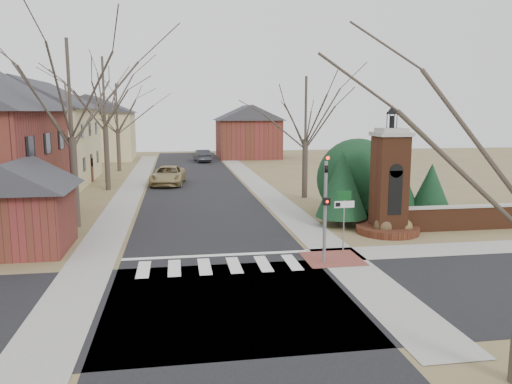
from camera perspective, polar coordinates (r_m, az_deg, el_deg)
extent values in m
plane|color=brown|center=(19.61, -3.98, -9.15)|extent=(120.00, 120.00, 0.00)
cube|color=black|center=(41.05, -6.79, 0.50)|extent=(8.00, 70.00, 0.01)
cube|color=black|center=(16.80, -3.03, -12.33)|extent=(120.00, 8.00, 0.01)
cube|color=silver|center=(20.37, -4.19, -8.42)|extent=(8.00, 2.20, 0.02)
cube|color=silver|center=(21.80, -4.54, -7.24)|extent=(8.00, 0.35, 0.02)
cube|color=gray|center=(41.58, 0.39, 0.69)|extent=(2.00, 60.00, 0.02)
cube|color=gray|center=(41.17, -14.03, 0.32)|extent=(2.00, 60.00, 0.02)
cube|color=brown|center=(21.48, 8.74, -7.56)|extent=(2.40, 2.40, 0.02)
cylinder|color=slate|center=(20.45, 7.89, -2.36)|extent=(0.14, 0.14, 4.20)
imported|color=black|center=(20.16, 8.01, 3.08)|extent=(0.15, 0.18, 0.90)
sphere|color=#FF0C05|center=(19.92, 8.22, 3.87)|extent=(0.14, 0.14, 0.14)
cube|color=black|center=(20.19, 8.07, -1.07)|extent=(0.28, 0.16, 0.30)
sphere|color=#FF0C05|center=(20.11, 8.14, -1.11)|extent=(0.11, 0.11, 0.11)
cylinder|color=slate|center=(22.32, 9.99, -3.54)|extent=(0.06, 0.06, 2.60)
cube|color=silver|center=(22.13, 10.07, -1.40)|extent=(0.90, 0.03, 0.30)
cube|color=black|center=(22.02, 9.34, -1.43)|extent=(0.22, 0.02, 0.18)
cube|color=#0D4018|center=(22.06, 10.10, -0.38)|extent=(0.60, 0.03, 0.40)
cylinder|color=#562D19|center=(26.52, 14.77, -4.16)|extent=(3.20, 3.20, 0.36)
cube|color=#562D19|center=(26.09, 14.98, 0.81)|extent=(1.50, 1.50, 5.00)
cube|color=black|center=(25.49, 15.61, -0.09)|extent=(0.70, 0.10, 2.20)
cube|color=gray|center=(25.86, 15.21, 6.41)|extent=(1.70, 1.70, 0.20)
cube|color=gray|center=(25.85, 15.23, 6.85)|extent=(1.30, 1.30, 0.20)
cylinder|color=black|center=(25.84, 15.27, 7.73)|extent=(0.20, 0.20, 0.60)
cone|color=black|center=(25.84, 15.33, 9.06)|extent=(0.64, 0.64, 0.45)
cube|color=#562D19|center=(28.54, 23.11, -2.80)|extent=(7.50, 0.40, 1.20)
cube|color=gray|center=(28.42, 23.19, -1.52)|extent=(7.50, 0.50, 0.10)
cube|color=#D0C28B|center=(47.16, -23.81, 4.82)|extent=(9.00, 12.00, 6.40)
cube|color=maroon|center=(24.52, -25.27, -2.91)|extent=(4.00, 4.00, 2.80)
cube|color=#D0C28B|center=(67.42, -18.11, 6.06)|extent=(10.00, 8.00, 6.00)
cube|color=#D0C28B|center=(66.27, -20.92, 9.32)|extent=(0.75, 0.75, 3.08)
cube|color=maroon|center=(67.34, -0.94, 6.08)|extent=(8.00, 8.00, 5.00)
cube|color=maroon|center=(65.37, -2.71, 8.96)|extent=(0.75, 0.75, 2.80)
cylinder|color=#473D33|center=(27.67, 9.69, -3.28)|extent=(0.20, 0.20, 0.50)
cone|color=black|center=(27.31, 9.80, 0.92)|extent=(2.80, 2.80, 3.60)
cylinder|color=#473D33|center=(29.96, 14.94, -2.51)|extent=(0.20, 0.20, 0.50)
cone|color=black|center=(29.59, 15.12, 1.96)|extent=(3.40, 3.40, 4.20)
cylinder|color=#473D33|center=(29.96, 19.21, -2.71)|extent=(0.20, 0.20, 0.50)
cone|color=black|center=(29.68, 19.38, 0.41)|extent=(2.40, 2.40, 2.80)
sphere|color=black|center=(30.23, 11.51, 1.86)|extent=(4.80, 4.80, 4.80)
cylinder|color=#473D33|center=(28.32, -20.01, 1.03)|extent=(0.40, 0.40, 4.83)
cylinder|color=#473D33|center=(41.06, -16.68, 3.72)|extent=(0.40, 0.40, 5.04)
cylinder|color=#473D33|center=(54.01, -15.43, 4.67)|extent=(0.40, 0.40, 4.41)
cylinder|color=#473D33|center=(35.96, 5.61, 2.66)|extent=(0.40, 0.40, 4.20)
imported|color=#9F8A56|center=(43.00, -10.01, 1.87)|extent=(3.21, 5.91, 1.57)
imported|color=#2D2E34|center=(62.06, -6.16, 4.15)|extent=(2.03, 4.72, 1.51)
sphere|color=brown|center=(25.94, 14.34, -3.79)|extent=(0.93, 0.93, 0.93)
sphere|color=brown|center=(26.44, 16.64, -3.82)|extent=(0.77, 0.77, 0.77)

